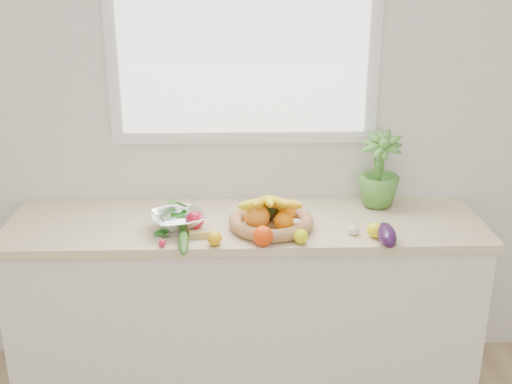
{
  "coord_description": "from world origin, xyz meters",
  "views": [
    {
      "loc": [
        -0.03,
        -0.84,
        2.08
      ],
      "look_at": [
        0.05,
        1.93,
        1.05
      ],
      "focal_mm": 45.0,
      "sensor_mm": 36.0,
      "label": 1
    }
  ],
  "objects_px": {
    "colander_with_spinach": "(177,217)",
    "eggplant": "(387,235)",
    "apple": "(195,220)",
    "fruit_basket": "(270,217)",
    "cucumber": "(183,241)",
    "potted_herb": "(379,169)"
  },
  "relations": [
    {
      "from": "potted_herb",
      "to": "cucumber",
      "type": "bearing_deg",
      "value": -154.36
    },
    {
      "from": "fruit_basket",
      "to": "colander_with_spinach",
      "type": "bearing_deg",
      "value": -178.57
    },
    {
      "from": "colander_with_spinach",
      "to": "eggplant",
      "type": "bearing_deg",
      "value": -10.75
    },
    {
      "from": "potted_herb",
      "to": "fruit_basket",
      "type": "bearing_deg",
      "value": -154.66
    },
    {
      "from": "apple",
      "to": "potted_herb",
      "type": "distance_m",
      "value": 0.94
    },
    {
      "from": "fruit_basket",
      "to": "eggplant",
      "type": "bearing_deg",
      "value": -20.51
    },
    {
      "from": "apple",
      "to": "eggplant",
      "type": "xyz_separation_m",
      "value": [
        0.84,
        -0.19,
        -0.0
      ]
    },
    {
      "from": "fruit_basket",
      "to": "colander_with_spinach",
      "type": "relative_size",
      "value": 1.29
    },
    {
      "from": "eggplant",
      "to": "fruit_basket",
      "type": "relative_size",
      "value": 0.52
    },
    {
      "from": "apple",
      "to": "eggplant",
      "type": "relative_size",
      "value": 0.41
    },
    {
      "from": "apple",
      "to": "eggplant",
      "type": "bearing_deg",
      "value": -12.43
    },
    {
      "from": "eggplant",
      "to": "potted_herb",
      "type": "distance_m",
      "value": 0.47
    },
    {
      "from": "cucumber",
      "to": "eggplant",
      "type": "bearing_deg",
      "value": 0.11
    },
    {
      "from": "apple",
      "to": "cucumber",
      "type": "distance_m",
      "value": 0.19
    },
    {
      "from": "apple",
      "to": "cucumber",
      "type": "xyz_separation_m",
      "value": [
        -0.04,
        -0.19,
        -0.02
      ]
    },
    {
      "from": "apple",
      "to": "cucumber",
      "type": "relative_size",
      "value": 0.33
    },
    {
      "from": "apple",
      "to": "fruit_basket",
      "type": "relative_size",
      "value": 0.21
    },
    {
      "from": "apple",
      "to": "colander_with_spinach",
      "type": "relative_size",
      "value": 0.27
    },
    {
      "from": "cucumber",
      "to": "colander_with_spinach",
      "type": "distance_m",
      "value": 0.19
    },
    {
      "from": "fruit_basket",
      "to": "colander_with_spinach",
      "type": "distance_m",
      "value": 0.43
    },
    {
      "from": "cucumber",
      "to": "fruit_basket",
      "type": "relative_size",
      "value": 0.64
    },
    {
      "from": "colander_with_spinach",
      "to": "fruit_basket",
      "type": "bearing_deg",
      "value": 1.43
    }
  ]
}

